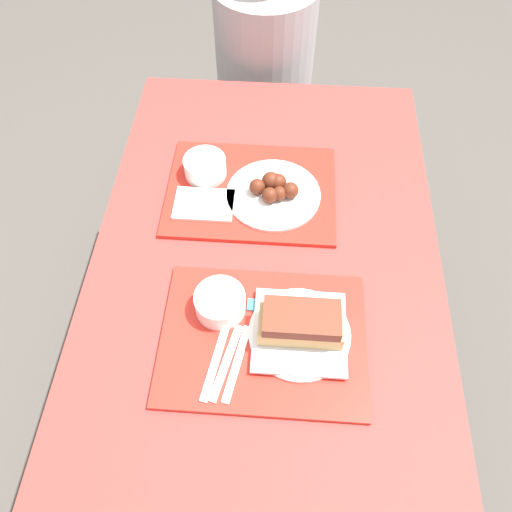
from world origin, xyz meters
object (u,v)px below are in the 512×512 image
(tray_far, at_px, (251,191))
(bowl_coleslaw_far, at_px, (205,166))
(brisket_sandwich_plate, at_px, (300,327))
(person_seated_across, at_px, (265,46))
(bowl_coleslaw_near, at_px, (220,302))
(tray_near, at_px, (263,338))
(wings_plate_far, at_px, (274,191))

(tray_far, distance_m, bowl_coleslaw_far, 0.14)
(brisket_sandwich_plate, bearing_deg, person_seated_across, 97.15)
(brisket_sandwich_plate, relative_size, person_seated_across, 0.31)
(bowl_coleslaw_near, height_order, bowl_coleslaw_far, same)
(bowl_coleslaw_near, bearing_deg, tray_near, -32.69)
(tray_far, relative_size, wings_plate_far, 1.80)
(tray_near, xyz_separation_m, bowl_coleslaw_near, (-0.10, 0.06, 0.03))
(brisket_sandwich_plate, bearing_deg, wings_plate_far, 100.75)
(tray_far, distance_m, brisket_sandwich_plate, 0.42)
(tray_far, relative_size, bowl_coleslaw_far, 3.94)
(tray_near, relative_size, tray_far, 1.00)
(tray_near, distance_m, wings_plate_far, 0.40)
(tray_far, height_order, brisket_sandwich_plate, brisket_sandwich_plate)
(tray_far, height_order, person_seated_across, person_seated_across)
(brisket_sandwich_plate, height_order, bowl_coleslaw_far, brisket_sandwich_plate)
(tray_far, distance_m, person_seated_across, 0.68)
(person_seated_across, bearing_deg, wings_plate_far, -84.87)
(tray_near, height_order, person_seated_across, person_seated_across)
(tray_far, relative_size, brisket_sandwich_plate, 2.00)
(brisket_sandwich_plate, xyz_separation_m, bowl_coleslaw_far, (-0.25, 0.44, -0.00))
(bowl_coleslaw_near, distance_m, wings_plate_far, 0.35)
(tray_far, bearing_deg, person_seated_across, 90.31)
(wings_plate_far, distance_m, person_seated_across, 0.70)
(bowl_coleslaw_near, xyz_separation_m, person_seated_across, (0.04, 1.03, -0.06))
(wings_plate_far, bearing_deg, bowl_coleslaw_near, -106.40)
(tray_near, relative_size, wings_plate_far, 1.80)
(bowl_coleslaw_near, height_order, wings_plate_far, wings_plate_far)
(tray_far, bearing_deg, brisket_sandwich_plate, -71.80)
(tray_near, bearing_deg, bowl_coleslaw_far, 111.36)
(bowl_coleslaw_near, distance_m, bowl_coleslaw_far, 0.40)
(tray_near, xyz_separation_m, brisket_sandwich_plate, (0.07, 0.01, 0.04))
(brisket_sandwich_plate, height_order, wings_plate_far, brisket_sandwich_plate)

